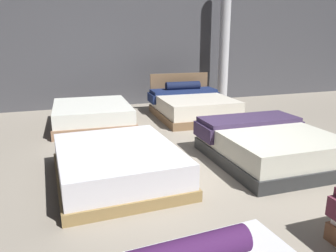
% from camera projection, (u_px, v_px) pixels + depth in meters
% --- Properties ---
extents(ground_plane, '(18.00, 18.00, 0.02)m').
position_uv_depth(ground_plane, '(199.00, 169.00, 4.77)').
color(ground_plane, gray).
extents(showroom_back_wall, '(18.00, 0.06, 3.50)m').
position_uv_depth(showroom_back_wall, '(125.00, 41.00, 8.87)').
color(showroom_back_wall, '#47474C').
rests_on(showroom_back_wall, ground_plane).
extents(bed_2, '(1.62, 1.98, 0.46)m').
position_uv_depth(bed_2, '(117.00, 164.00, 4.34)').
color(bed_2, olive).
rests_on(bed_2, ground_plane).
extents(bed_3, '(1.74, 1.98, 0.56)m').
position_uv_depth(bed_3, '(268.00, 145.00, 5.01)').
color(bed_3, '#2C2E2F').
rests_on(bed_3, ground_plane).
extents(bed_4, '(1.70, 2.01, 0.48)m').
position_uv_depth(bed_4, '(92.00, 115.00, 7.03)').
color(bed_4, '#906A4F').
rests_on(bed_4, ground_plane).
extents(bed_5, '(1.78, 2.13, 0.95)m').
position_uv_depth(bed_5, '(192.00, 106.00, 7.80)').
color(bed_5, brown).
rests_on(bed_5, ground_plane).
extents(support_pillar, '(0.29, 0.29, 3.50)m').
position_uv_depth(support_pillar, '(224.00, 41.00, 9.23)').
color(support_pillar, silver).
rests_on(support_pillar, ground_plane).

